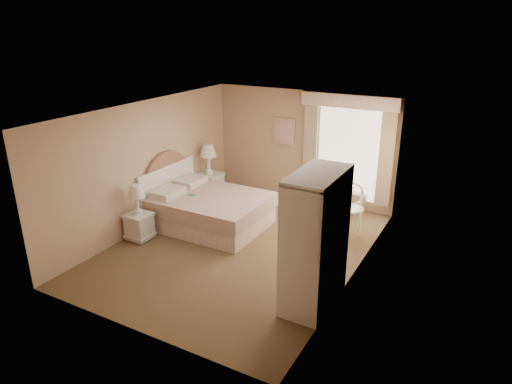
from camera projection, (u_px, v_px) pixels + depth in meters
The scene contains 9 objects.
room at pixel (240, 183), 7.92m from camera, with size 4.21×5.51×2.51m.
window at pixel (347, 150), 9.60m from camera, with size 2.05×0.22×2.51m.
framed_art at pixel (284, 132), 10.25m from camera, with size 0.52×0.04×0.62m.
bed at pixel (206, 208), 9.15m from camera, with size 2.18×1.72×1.52m.
nightstand_near at pixel (139, 219), 8.53m from camera, with size 0.44×0.44×1.07m.
nightstand_far at pixel (209, 179), 10.42m from camera, with size 0.53×0.53×1.29m.
round_table at pixel (340, 194), 9.71m from camera, with size 0.62×0.62×0.65m.
cafe_chair at pixel (351, 204), 8.82m from camera, with size 0.59×0.59×0.97m.
armoire at pixel (315, 251), 6.45m from camera, with size 0.60×1.20×2.00m.
Camera 1 is at (3.83, -6.42, 3.89)m, focal length 32.00 mm.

